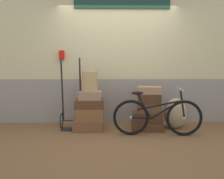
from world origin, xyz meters
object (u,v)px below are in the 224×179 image
at_px(suitcase_4, 147,126).
at_px(suitcase_8, 149,90).
at_px(luggage_trolley, 72,113).
at_px(suitcase_2, 89,104).
at_px(suitcase_7, 150,99).
at_px(suitcase_6, 149,108).
at_px(suitcase_3, 90,95).
at_px(suitcase_0, 88,124).
at_px(wicker_basket, 90,81).
at_px(burlap_sack, 175,113).
at_px(suitcase_1, 90,113).
at_px(suitcase_5, 147,117).
at_px(bicycle, 157,117).

distance_m(suitcase_4, suitcase_8, 0.72).
bearing_deg(luggage_trolley, suitcase_2, -8.37).
height_order(suitcase_7, suitcase_8, suitcase_8).
distance_m(suitcase_6, luggage_trolley, 1.55).
height_order(suitcase_7, luggage_trolley, luggage_trolley).
height_order(suitcase_3, luggage_trolley, luggage_trolley).
xyz_separation_m(suitcase_7, suitcase_8, (-0.00, 0.03, 0.17)).
height_order(suitcase_0, wicker_basket, wicker_basket).
xyz_separation_m(suitcase_3, suitcase_6, (1.17, -0.02, -0.25)).
distance_m(suitcase_3, burlap_sack, 1.75).
xyz_separation_m(suitcase_1, suitcase_6, (1.17, 0.01, 0.11)).
bearing_deg(suitcase_1, suitcase_7, 0.88).
bearing_deg(suitcase_5, suitcase_6, -7.49).
bearing_deg(suitcase_0, suitcase_5, 2.03).
bearing_deg(suitcase_8, suitcase_4, -124.81).
distance_m(suitcase_5, luggage_trolley, 1.51).
distance_m(suitcase_2, suitcase_4, 1.23).
xyz_separation_m(suitcase_4, bicycle, (0.11, -0.39, 0.28)).
relative_size(suitcase_2, bicycle, 0.35).
distance_m(suitcase_1, suitcase_4, 1.16).
xyz_separation_m(suitcase_1, suitcase_2, (-0.01, 0.03, 0.19)).
bearing_deg(suitcase_7, burlap_sack, -0.02).
relative_size(suitcase_5, luggage_trolley, 0.41).
relative_size(suitcase_5, suitcase_6, 1.32).
bearing_deg(wicker_basket, suitcase_2, 123.95).
distance_m(suitcase_0, wicker_basket, 0.85).
bearing_deg(suitcase_2, suitcase_6, -1.93).
relative_size(suitcase_1, suitcase_3, 1.21).
bearing_deg(suitcase_2, wicker_basket, -57.30).
xyz_separation_m(suitcase_2, suitcase_7, (1.18, -0.03, 0.10)).
xyz_separation_m(wicker_basket, burlap_sack, (1.71, 0.04, -0.65)).
relative_size(suitcase_3, bicycle, 0.28).
xyz_separation_m(suitcase_2, wicker_basket, (0.01, -0.02, 0.44)).
distance_m(suitcase_1, suitcase_6, 1.17).
xyz_separation_m(suitcase_4, luggage_trolley, (-1.50, 0.10, 0.24)).
relative_size(suitcase_2, suitcase_4, 0.91).
relative_size(suitcase_8, luggage_trolley, 0.33).
bearing_deg(suitcase_2, suitcase_0, -117.68).
distance_m(suitcase_2, suitcase_5, 1.18).
height_order(suitcase_0, suitcase_2, suitcase_2).
bearing_deg(suitcase_3, suitcase_2, -152.06).
relative_size(luggage_trolley, burlap_sack, 2.30).
relative_size(suitcase_1, burlap_sack, 0.88).
bearing_deg(suitcase_5, burlap_sack, 7.92).
height_order(suitcase_1, wicker_basket, wicker_basket).
xyz_separation_m(suitcase_1, burlap_sack, (1.71, 0.05, -0.02)).
bearing_deg(suitcase_4, bicycle, -68.67).
height_order(suitcase_3, burlap_sack, suitcase_3).
relative_size(suitcase_0, suitcase_1, 1.06).
relative_size(suitcase_8, wicker_basket, 1.16).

